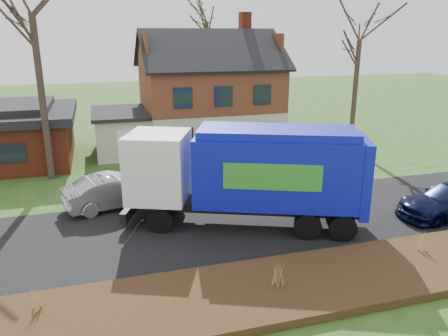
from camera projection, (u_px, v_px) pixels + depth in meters
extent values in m
plane|color=#274B19|center=(246.00, 223.00, 18.76)|extent=(120.00, 120.00, 0.00)
cube|color=black|center=(246.00, 223.00, 18.76)|extent=(80.00, 7.00, 0.02)
cube|color=black|center=(300.00, 285.00, 13.86)|extent=(80.00, 3.50, 0.30)
cube|color=beige|center=(209.00, 126.00, 31.74)|extent=(9.00, 7.50, 2.70)
cube|color=#502516|center=(209.00, 88.00, 30.92)|extent=(9.00, 7.50, 2.80)
cube|color=maroon|center=(245.00, 24.00, 31.36)|extent=(0.70, 0.90, 1.60)
cube|color=beige|center=(123.00, 133.00, 29.62)|extent=(3.50, 5.50, 2.60)
cube|color=black|center=(121.00, 113.00, 29.20)|extent=(3.90, 5.90, 0.24)
cylinder|color=black|center=(160.00, 220.00, 17.74)|extent=(1.14, 0.75, 1.08)
cylinder|color=black|center=(172.00, 200.00, 19.82)|extent=(1.14, 0.75, 1.08)
cylinder|color=black|center=(308.00, 226.00, 17.16)|extent=(1.14, 0.75, 1.08)
cylinder|color=black|center=(304.00, 205.00, 19.23)|extent=(1.14, 0.75, 1.08)
cylinder|color=black|center=(343.00, 228.00, 17.03)|extent=(1.14, 0.75, 1.08)
cylinder|color=black|center=(335.00, 207.00, 19.10)|extent=(1.14, 0.75, 1.08)
cube|color=black|center=(251.00, 205.00, 18.32)|extent=(8.74, 4.54, 0.36)
cube|color=white|center=(159.00, 166.00, 18.23)|extent=(3.20, 3.31, 2.81)
cube|color=black|center=(132.00, 162.00, 18.29)|extent=(0.94, 2.15, 0.94)
cube|color=black|center=(132.00, 208.00, 18.92)|extent=(1.23, 2.50, 0.47)
cube|color=#0E14A9|center=(276.00, 170.00, 17.75)|extent=(7.04, 4.89, 2.81)
cube|color=#0E14A9|center=(277.00, 132.00, 17.29)|extent=(6.64, 4.48, 0.31)
cube|color=#0E14A9|center=(361.00, 175.00, 17.44)|extent=(1.34, 2.59, 3.01)
cube|color=#34842B|center=(272.00, 177.00, 16.48)|extent=(3.48, 1.46, 1.04)
cube|color=#34842B|center=(272.00, 158.00, 18.99)|extent=(3.48, 1.46, 1.04)
imported|color=#A0A2A7|center=(116.00, 191.00, 20.35)|extent=(5.02, 2.89, 1.57)
cylinder|color=#382A22|center=(42.00, 100.00, 23.21)|extent=(0.37, 0.37, 8.83)
cylinder|color=#3D2D24|center=(355.00, 97.00, 29.69)|extent=(0.34, 0.34, 7.36)
cylinder|color=#393022|center=(207.00, 74.00, 38.16)|extent=(0.33, 0.33, 8.76)
cone|color=tan|center=(35.00, 298.00, 12.24)|extent=(0.04, 0.04, 0.80)
cone|color=tan|center=(30.00, 299.00, 12.21)|extent=(0.04, 0.04, 0.80)
cone|color=tan|center=(40.00, 297.00, 12.28)|extent=(0.04, 0.04, 0.80)
cone|color=tan|center=(35.00, 296.00, 12.34)|extent=(0.04, 0.04, 0.80)
cone|color=tan|center=(35.00, 300.00, 12.15)|extent=(0.04, 0.04, 0.80)
cone|color=#A77849|center=(275.00, 272.00, 13.39)|extent=(0.04, 0.04, 0.97)
cone|color=#A77849|center=(271.00, 273.00, 13.34)|extent=(0.04, 0.04, 0.97)
cone|color=#A77849|center=(280.00, 271.00, 13.43)|extent=(0.04, 0.04, 0.97)
cone|color=#A77849|center=(274.00, 270.00, 13.50)|extent=(0.04, 0.04, 0.97)
cone|color=#A77849|center=(277.00, 274.00, 13.27)|extent=(0.04, 0.04, 0.97)
cone|color=tan|center=(423.00, 240.00, 15.65)|extent=(0.04, 0.04, 0.78)
cone|color=tan|center=(420.00, 241.00, 15.61)|extent=(0.04, 0.04, 0.78)
cone|color=tan|center=(426.00, 240.00, 15.69)|extent=(0.04, 0.04, 0.78)
cone|color=tan|center=(421.00, 239.00, 15.75)|extent=(0.04, 0.04, 0.78)
cone|color=tan|center=(425.00, 242.00, 15.55)|extent=(0.04, 0.04, 0.78)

